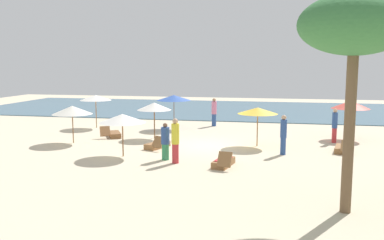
% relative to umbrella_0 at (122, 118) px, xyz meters
% --- Properties ---
extents(ground_plane, '(60.00, 60.00, 0.00)m').
position_rel_umbrella_0_xyz_m(ground_plane, '(3.61, 3.27, -1.79)').
color(ground_plane, beige).
extents(ocean_water, '(48.00, 16.00, 0.06)m').
position_rel_umbrella_0_xyz_m(ocean_water, '(3.61, 20.27, -1.76)').
color(ocean_water, '#476B7F').
rests_on(ocean_water, ground_plane).
extents(umbrella_0, '(2.17, 2.17, 1.99)m').
position_rel_umbrella_0_xyz_m(umbrella_0, '(0.00, 0.00, 0.00)').
color(umbrella_0, brown).
rests_on(umbrella_0, ground_plane).
extents(umbrella_1, '(1.95, 1.95, 2.06)m').
position_rel_umbrella_0_xyz_m(umbrella_1, '(0.09, 4.78, 0.06)').
color(umbrella_1, brown).
rests_on(umbrella_1, ground_plane).
extents(umbrella_3, '(2.07, 2.07, 2.03)m').
position_rel_umbrella_0_xyz_m(umbrella_3, '(5.99, 3.69, 0.08)').
color(umbrella_3, olive).
rests_on(umbrella_3, ground_plane).
extents(umbrella_4, '(2.15, 2.15, 2.03)m').
position_rel_umbrella_0_xyz_m(umbrella_4, '(-3.82, 2.54, 0.01)').
color(umbrella_4, brown).
rests_on(umbrella_4, ground_plane).
extents(umbrella_5, '(2.23, 2.23, 2.23)m').
position_rel_umbrella_0_xyz_m(umbrella_5, '(0.35, 8.37, 0.26)').
color(umbrella_5, brown).
rests_on(umbrella_5, ground_plane).
extents(umbrella_6, '(2.13, 2.13, 2.19)m').
position_rel_umbrella_0_xyz_m(umbrella_6, '(11.04, 6.82, 0.18)').
color(umbrella_6, brown).
rests_on(umbrella_6, ground_plane).
extents(umbrella_7, '(2.09, 2.09, 2.19)m').
position_rel_umbrella_0_xyz_m(umbrella_7, '(-4.86, 7.82, 0.22)').
color(umbrella_7, olive).
rests_on(umbrella_7, ground_plane).
extents(lounger_0, '(1.13, 1.77, 0.71)m').
position_rel_umbrella_0_xyz_m(lounger_0, '(1.04, 2.11, -1.62)').
color(lounger_0, olive).
rests_on(lounger_0, ground_plane).
extents(lounger_1, '(0.89, 1.71, 0.75)m').
position_rel_umbrella_0_xyz_m(lounger_1, '(4.83, -0.94, -1.61)').
color(lounger_1, olive).
rests_on(lounger_1, ground_plane).
extents(lounger_2, '(0.91, 1.78, 0.67)m').
position_rel_umbrella_0_xyz_m(lounger_2, '(10.14, 3.02, -1.62)').
color(lounger_2, olive).
rests_on(lounger_2, ground_plane).
extents(lounger_3, '(1.32, 1.76, 0.69)m').
position_rel_umbrella_0_xyz_m(lounger_3, '(-2.37, 4.70, -1.62)').
color(lounger_3, brown).
rests_on(lounger_3, ground_plane).
extents(person_0, '(0.46, 0.46, 1.91)m').
position_rel_umbrella_0_xyz_m(person_0, '(2.75, 10.12, -0.81)').
color(person_0, '#2D4C8C').
rests_on(person_0, ground_plane).
extents(person_1, '(0.41, 0.41, 1.89)m').
position_rel_umbrella_0_xyz_m(person_1, '(7.30, 1.86, -0.81)').
color(person_1, '#2D4C8C').
rests_on(person_1, ground_plane).
extents(person_2, '(0.48, 0.48, 1.67)m').
position_rel_umbrella_0_xyz_m(person_2, '(2.11, -0.27, -0.95)').
color(person_2, '#338C59').
rests_on(person_2, ground_plane).
extents(person_3, '(0.41, 0.41, 1.87)m').
position_rel_umbrella_0_xyz_m(person_3, '(10.05, 5.45, -0.81)').
color(person_3, '#BF3338').
rests_on(person_3, ground_plane).
extents(person_4, '(0.48, 0.48, 1.96)m').
position_rel_umbrella_0_xyz_m(person_4, '(2.70, -0.79, -0.78)').
color(person_4, '#BF3338').
rests_on(person_4, ground_plane).
extents(palm_2, '(3.13, 3.13, 6.25)m').
position_rel_umbrella_0_xyz_m(palm_2, '(9.01, -5.62, 3.52)').
color(palm_2, brown).
rests_on(palm_2, ground_plane).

